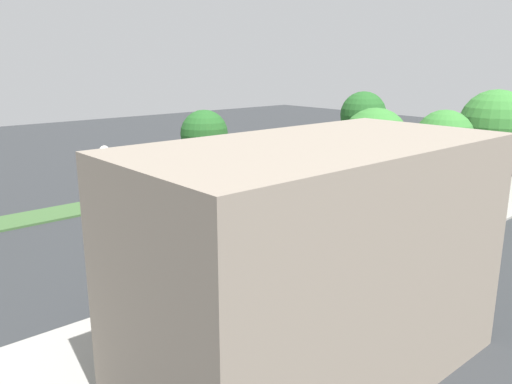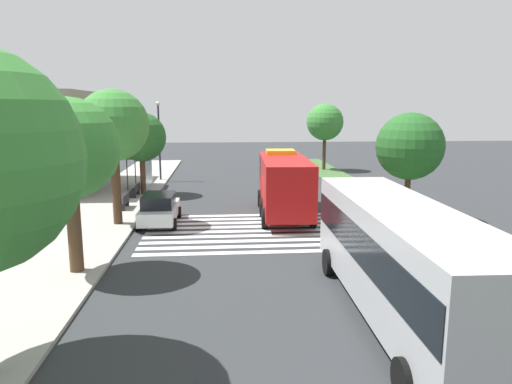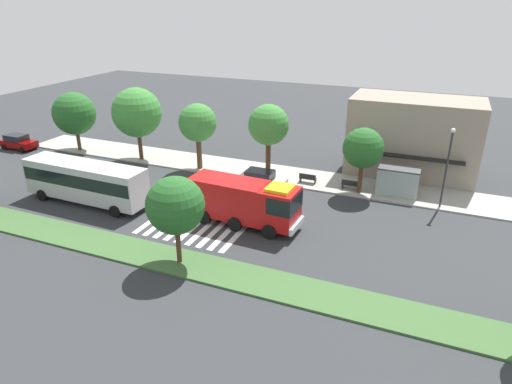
# 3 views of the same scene
# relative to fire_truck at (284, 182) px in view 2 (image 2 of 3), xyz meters

# --- Properties ---
(ground_plane) EXTENTS (120.00, 120.00, 0.00)m
(ground_plane) POSITION_rel_fire_truck_xyz_m (-1.24, 1.52, -2.01)
(ground_plane) COLOR #2D3033
(sidewalk) EXTENTS (60.00, 4.97, 0.14)m
(sidewalk) POSITION_rel_fire_truck_xyz_m (-1.24, 10.78, -1.94)
(sidewalk) COLOR #9E9B93
(sidewalk) RESTS_ON ground_plane
(median_strip) EXTENTS (60.00, 3.00, 0.14)m
(median_strip) POSITION_rel_fire_truck_xyz_m (-1.24, -6.75, -1.94)
(median_strip) COLOR #3D6033
(median_strip) RESTS_ON ground_plane
(crosswalk) EXTENTS (7.65, 12.19, 0.01)m
(crosswalk) POSITION_rel_fire_truck_xyz_m (-3.60, 1.52, -2.00)
(crosswalk) COLOR silver
(crosswalk) RESTS_ON ground_plane
(fire_truck) EXTENTS (8.83, 3.19, 3.66)m
(fire_truck) POSITION_rel_fire_truck_xyz_m (0.00, 0.00, 0.00)
(fire_truck) COLOR #B71414
(fire_truck) RESTS_ON ground_plane
(parked_car_mid) EXTENTS (4.42, 2.07, 1.70)m
(parked_car_mid) POSITION_rel_fire_truck_xyz_m (-1.71, 7.10, -1.14)
(parked_car_mid) COLOR silver
(parked_car_mid) RESTS_ON ground_plane
(transit_bus) EXTENTS (11.30, 3.03, 3.52)m
(transit_bus) POSITION_rel_fire_truck_xyz_m (-14.14, -1.52, 0.08)
(transit_bus) COLOR #B2B2B7
(transit_bus) RESTS_ON ground_plane
(bus_stop_shelter) EXTENTS (3.50, 1.40, 2.46)m
(bus_stop_shelter) POSITION_rel_fire_truck_xyz_m (9.94, 9.71, -0.12)
(bus_stop_shelter) COLOR #4C4C51
(bus_stop_shelter) RESTS_ON sidewalk
(bench_near_shelter) EXTENTS (1.60, 0.50, 0.90)m
(bench_near_shelter) POSITION_rel_fire_truck_xyz_m (5.94, 9.72, -1.42)
(bench_near_shelter) COLOR black
(bench_near_shelter) RESTS_ON sidewalk
(bench_west_of_shelter) EXTENTS (1.60, 0.50, 0.90)m
(bench_west_of_shelter) POSITION_rel_fire_truck_xyz_m (1.92, 9.72, -1.42)
(bench_west_of_shelter) COLOR black
(bench_west_of_shelter) RESTS_ON sidewalk
(street_lamp) EXTENTS (0.36, 0.36, 6.69)m
(street_lamp) POSITION_rel_fire_truck_xyz_m (13.59, 8.90, 2.04)
(street_lamp) COLOR #2D2D30
(street_lamp) RESTS_ON sidewalk
(storefront_building) EXTENTS (11.98, 6.79, 7.51)m
(storefront_building) POSITION_rel_fire_truck_xyz_m (10.38, 16.26, 1.74)
(storefront_building) COLOR gray
(storefront_building) RESTS_ON ground_plane
(sidewalk_tree_center) EXTENTS (3.74, 3.74, 6.59)m
(sidewalk_tree_center) POSITION_rel_fire_truck_xyz_m (-9.37, 9.30, 2.80)
(sidewalk_tree_center) COLOR #513823
(sidewalk_tree_center) RESTS_ON sidewalk
(sidewalk_tree_east) EXTENTS (3.76, 3.76, 7.15)m
(sidewalk_tree_east) POSITION_rel_fire_truck_xyz_m (-1.92, 9.30, 3.35)
(sidewalk_tree_east) COLOR #47301E
(sidewalk_tree_east) RESTS_ON sidewalk
(sidewalk_tree_far_east) EXTENTS (3.51, 3.51, 5.88)m
(sidewalk_tree_far_east) POSITION_rel_fire_truck_xyz_m (6.80, 9.30, 2.22)
(sidewalk_tree_far_east) COLOR #47301E
(sidewalk_tree_far_east) RESTS_ON sidewalk
(median_tree_west) EXTENTS (3.72, 3.72, 5.93)m
(median_tree_west) POSITION_rel_fire_truck_xyz_m (-1.91, -6.75, 2.18)
(median_tree_west) COLOR #47301E
(median_tree_west) RESTS_ON median_strip
(median_tree_center) EXTENTS (3.65, 3.65, 6.57)m
(median_tree_center) POSITION_rel_fire_truck_xyz_m (19.17, -6.75, 2.85)
(median_tree_center) COLOR #47301E
(median_tree_center) RESTS_ON median_strip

